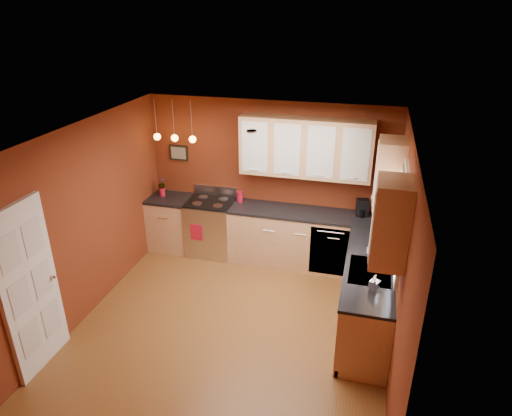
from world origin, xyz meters
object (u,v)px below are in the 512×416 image
(sink, at_px, (370,273))
(soap_pump, at_px, (374,284))
(gas_range, at_px, (212,227))
(coffee_maker, at_px, (362,208))
(red_canister, at_px, (240,197))

(sink, height_order, soap_pump, sink)
(gas_range, xyz_separation_m, sink, (2.62, -1.50, 0.43))
(gas_range, distance_m, soap_pump, 3.35)
(coffee_maker, bearing_deg, sink, -93.87)
(sink, relative_size, red_canister, 3.92)
(sink, distance_m, soap_pump, 0.47)
(gas_range, height_order, sink, sink)
(coffee_maker, bearing_deg, soap_pump, -93.81)
(coffee_maker, bearing_deg, red_canister, 168.63)
(red_canister, height_order, coffee_maker, coffee_maker)
(gas_range, relative_size, sink, 1.59)
(soap_pump, bearing_deg, red_canister, 136.64)
(gas_range, distance_m, coffee_maker, 2.51)
(sink, relative_size, coffee_maker, 2.67)
(coffee_maker, bearing_deg, gas_range, 172.04)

